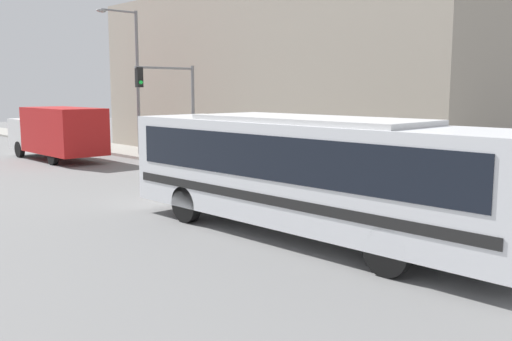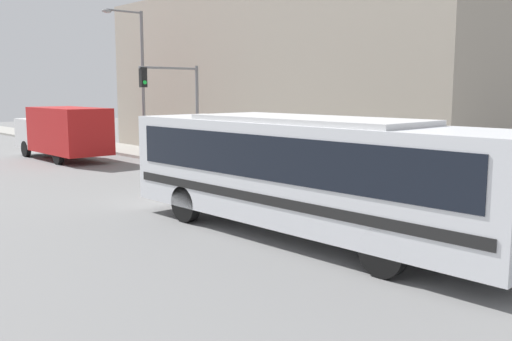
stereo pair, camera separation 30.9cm
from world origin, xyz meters
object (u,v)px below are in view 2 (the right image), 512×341
(traffic_light_pole, at_px, (177,96))
(street_lamp, at_px, (138,71))
(delivery_truck, at_px, (63,131))
(fire_hydrant, at_px, (364,181))
(city_bus, at_px, (305,168))

(traffic_light_pole, distance_m, street_lamp, 5.52)
(delivery_truck, relative_size, traffic_light_pole, 1.59)
(traffic_light_pole, bearing_deg, fire_hydrant, -84.34)
(delivery_truck, xyz_separation_m, traffic_light_pole, (2.77, -6.93, 1.91))
(city_bus, relative_size, delivery_truck, 1.52)
(fire_hydrant, bearing_deg, city_bus, -155.46)
(delivery_truck, bearing_deg, fire_hydrant, -77.64)
(traffic_light_pole, bearing_deg, street_lamp, 79.28)
(delivery_truck, xyz_separation_m, fire_hydrant, (3.81, -17.37, -1.06))
(fire_hydrant, xyz_separation_m, street_lamp, (-0.04, 15.71, 4.29))
(delivery_truck, relative_size, street_lamp, 0.96)
(street_lamp, bearing_deg, fire_hydrant, -89.86)
(fire_hydrant, height_order, street_lamp, street_lamp)
(city_bus, distance_m, fire_hydrant, 6.78)
(delivery_truck, height_order, street_lamp, street_lamp)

